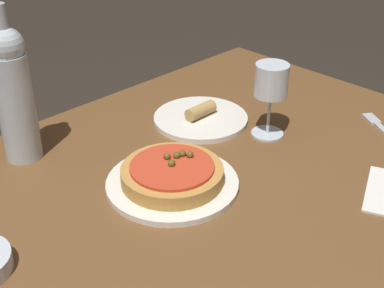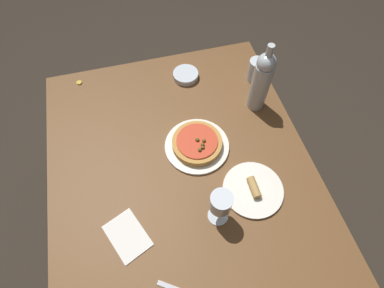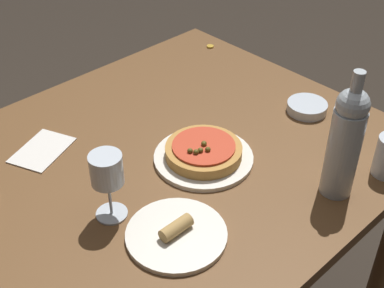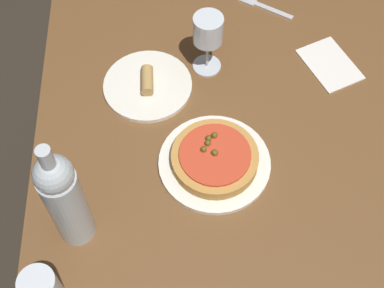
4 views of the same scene
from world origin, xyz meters
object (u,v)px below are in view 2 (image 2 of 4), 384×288
(wine_bottle, at_px, (261,81))
(pizza, at_px, (197,143))
(side_bowl, at_px, (186,75))
(side_plate, at_px, (253,189))
(water_cup, at_px, (256,70))
(bottle_cap, at_px, (79,83))
(dinner_plate, at_px, (197,146))
(dining_table, at_px, (182,177))
(wine_glass, at_px, (221,204))

(wine_bottle, bearing_deg, pizza, -64.32)
(pizza, distance_m, side_bowl, 0.37)
(pizza, relative_size, side_plate, 0.89)
(water_cup, relative_size, side_plate, 0.48)
(pizza, height_order, water_cup, water_cup)
(pizza, height_order, side_bowl, pizza)
(bottle_cap, bearing_deg, water_cup, 77.45)
(dinner_plate, height_order, water_cup, water_cup)
(dining_table, height_order, pizza, pizza)
(dinner_plate, xyz_separation_m, side_plate, (0.23, 0.15, 0.00))
(bottle_cap, bearing_deg, side_bowl, 79.58)
(side_bowl, xyz_separation_m, bottle_cap, (-0.09, -0.48, -0.01))
(wine_bottle, bearing_deg, side_bowl, -132.28)
(pizza, bearing_deg, dinner_plate, -157.07)
(dinner_plate, distance_m, pizza, 0.02)
(wine_glass, distance_m, wine_bottle, 0.52)
(side_plate, bearing_deg, bottle_cap, -139.95)
(wine_bottle, xyz_separation_m, side_bowl, (-0.23, -0.25, -0.13))
(wine_glass, xyz_separation_m, bottle_cap, (-0.75, -0.43, -0.12))
(dinner_plate, bearing_deg, wine_bottle, 115.63)
(dining_table, height_order, side_bowl, side_bowl)
(dining_table, distance_m, dinner_plate, 0.15)
(dinner_plate, xyz_separation_m, pizza, (0.00, 0.00, 0.02))
(dining_table, relative_size, dinner_plate, 4.74)
(wine_bottle, relative_size, bottle_cap, 13.30)
(wine_bottle, distance_m, water_cup, 0.18)
(dinner_plate, relative_size, wine_bottle, 0.79)
(side_plate, bearing_deg, wine_glass, -68.56)
(water_cup, bearing_deg, wine_glass, -31.32)
(dining_table, distance_m, water_cup, 0.58)
(wine_glass, bearing_deg, dinner_plate, 179.62)
(water_cup, bearing_deg, wine_bottle, -19.08)
(wine_bottle, bearing_deg, water_cup, 160.92)
(wine_glass, xyz_separation_m, side_plate, (-0.06, 0.15, -0.11))
(water_cup, distance_m, side_plate, 0.55)
(dining_table, relative_size, pizza, 6.16)
(wine_glass, bearing_deg, dining_table, -159.98)
(pizza, relative_size, wine_bottle, 0.61)
(wine_glass, relative_size, wine_bottle, 0.52)
(water_cup, xyz_separation_m, side_plate, (0.51, -0.20, -0.04))
(dining_table, bearing_deg, dinner_plate, 131.64)
(pizza, bearing_deg, side_plate, 32.96)
(wine_bottle, xyz_separation_m, side_plate, (0.37, -0.15, -0.14))
(pizza, distance_m, wine_bottle, 0.35)
(side_plate, bearing_deg, dining_table, -124.46)
(dinner_plate, distance_m, bottle_cap, 0.63)
(bottle_cap, bearing_deg, pizza, 43.11)
(wine_glass, bearing_deg, wine_bottle, 145.18)
(pizza, xyz_separation_m, water_cup, (-0.29, 0.35, 0.02))
(wine_glass, height_order, wine_bottle, wine_bottle)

